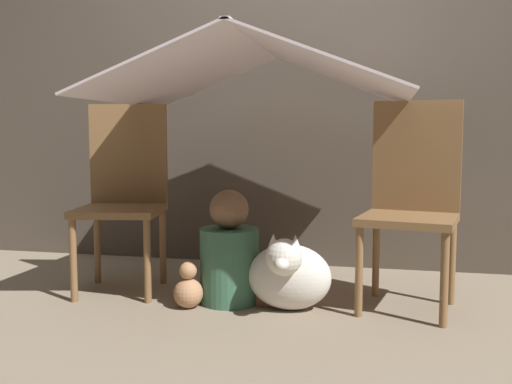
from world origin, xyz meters
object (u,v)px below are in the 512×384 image
object	(u,v)px
person_front	(229,255)
chair_right	(412,197)
chair_left	(124,190)
dog	(289,274)

from	to	relation	value
person_front	chair_right	bearing A→B (deg)	9.34
chair_left	chair_right	size ratio (longest dim) A/B	1.00
chair_right	dog	bearing A→B (deg)	-147.86
chair_left	chair_right	bearing A→B (deg)	-10.05
chair_left	chair_right	distance (m)	1.50
chair_right	dog	xyz separation A→B (m)	(-0.57, -0.22, -0.36)
person_front	dog	world-z (taller)	person_front
chair_left	person_front	world-z (taller)	chair_left
dog	chair_right	bearing A→B (deg)	20.92
chair_left	person_front	size ratio (longest dim) A/B	1.77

